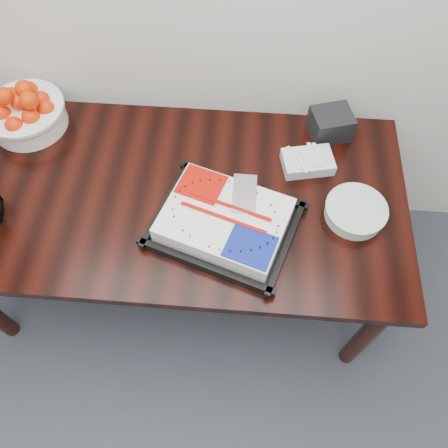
# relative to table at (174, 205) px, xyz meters

# --- Properties ---
(table) EXTENTS (1.80, 0.90, 0.75)m
(table) POSITION_rel_table_xyz_m (0.00, 0.00, 0.00)
(table) COLOR black
(table) RESTS_ON ground
(cake_tray) EXTENTS (0.58, 0.51, 0.10)m
(cake_tray) POSITION_rel_table_xyz_m (0.22, -0.14, 0.13)
(cake_tray) COLOR black
(cake_tray) RESTS_ON table
(tangerine_bowl) EXTENTS (0.33, 0.33, 0.21)m
(tangerine_bowl) POSITION_rel_table_xyz_m (-0.64, 0.30, 0.18)
(tangerine_bowl) COLOR white
(tangerine_bowl) RESTS_ON table
(plate_stack) EXTENTS (0.23, 0.23, 0.06)m
(plate_stack) POSITION_rel_table_xyz_m (0.69, -0.05, 0.11)
(plate_stack) COLOR white
(plate_stack) RESTS_ON table
(fork_bag) EXTENTS (0.22, 0.16, 0.06)m
(fork_bag) POSITION_rel_table_xyz_m (0.52, 0.17, 0.11)
(fork_bag) COLOR silver
(fork_bag) RESTS_ON table
(napkin_box) EXTENTS (0.19, 0.17, 0.11)m
(napkin_box) POSITION_rel_table_xyz_m (0.61, 0.35, 0.14)
(napkin_box) COLOR black
(napkin_box) RESTS_ON table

